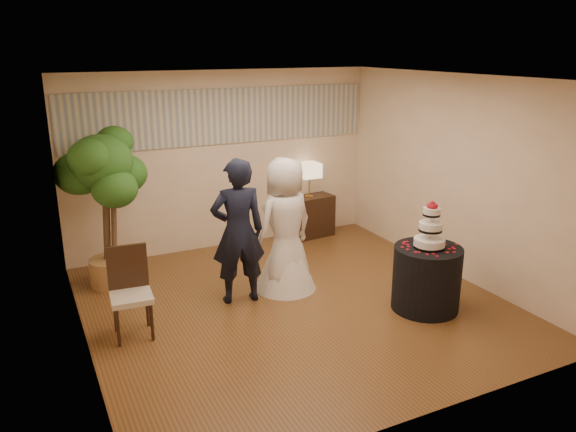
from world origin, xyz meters
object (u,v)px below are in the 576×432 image
wedding_cake (431,225)px  ficus_tree (105,208)px  table_lamp (309,180)px  groom (238,232)px  bride (285,225)px  console (309,217)px  side_chair (131,294)px  cake_table (426,278)px

wedding_cake → ficus_tree: (-3.38, 2.47, -0.01)m
table_lamp → wedding_cake: bearing=-89.8°
groom → wedding_cake: bearing=156.0°
bride → wedding_cake: bearing=119.5°
console → side_chair: (-3.39, -2.16, 0.16)m
wedding_cake → table_lamp: bearing=90.2°
wedding_cake → side_chair: 3.57m
table_lamp → groom: bearing=-137.5°
console → groom: bearing=-144.1°
wedding_cake → bride: bearing=134.5°
cake_table → console: bearing=90.2°
groom → table_lamp: bearing=-129.6°
groom → table_lamp: size_ratio=3.22×
ficus_tree → side_chair: 1.68m
table_lamp → ficus_tree: size_ratio=0.27×
table_lamp → bride: bearing=-126.5°
groom → console: bearing=-129.6°
wedding_cake → table_lamp: size_ratio=1.01×
ficus_tree → cake_table: bearing=-36.1°
cake_table → console: 3.06m
cake_table → ficus_tree: size_ratio=0.38×
side_chair → wedding_cake: bearing=-9.9°
wedding_cake → ficus_tree: 4.19m
groom → console: 2.75m
cake_table → wedding_cake: wedding_cake is taller
console → side_chair: side_chair is taller
table_lamp → ficus_tree: (-3.37, -0.59, 0.09)m
console → table_lamp: size_ratio=1.46×
wedding_cake → ficus_tree: ficus_tree is taller
groom → cake_table: bearing=156.0°
ficus_tree → bride: bearing=-28.9°
bride → console: size_ratio=2.12×
table_lamp → side_chair: (-3.39, -2.16, -0.48)m
groom → wedding_cake: (1.99, -1.24, 0.17)m
wedding_cake → console: wedding_cake is taller
groom → side_chair: (-1.41, -0.34, -0.42)m
bride → console: (1.28, 1.74, -0.54)m
bride → console: 2.23m
bride → wedding_cake: (1.30, -1.32, 0.20)m
table_lamp → ficus_tree: 3.42m
cake_table → ficus_tree: 4.24m
ficus_tree → side_chair: size_ratio=2.14×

